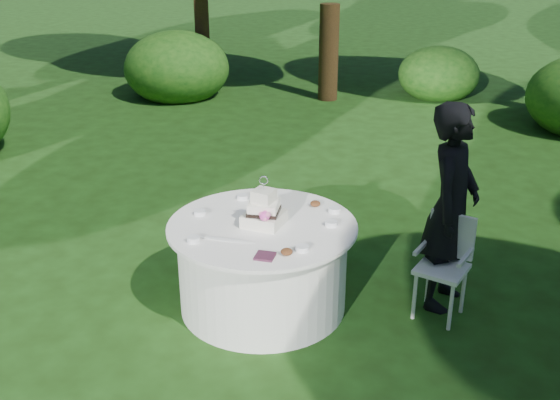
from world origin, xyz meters
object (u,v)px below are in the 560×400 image
object	(u,v)px
cake	(264,212)
chair	(446,258)
napkins	(265,256)
table	(263,265)
guest	(451,208)

from	to	relation	value
cake	chair	bearing A→B (deg)	10.60
napkins	chair	world-z (taller)	chair
napkins	table	size ratio (longest dim) A/B	0.09
napkins	cake	bearing A→B (deg)	106.23
chair	napkins	bearing A→B (deg)	-147.84
guest	cake	distance (m)	1.53
napkins	guest	size ratio (longest dim) A/B	0.08
cake	napkins	bearing A→B (deg)	-73.77
guest	chair	xyz separation A→B (m)	(-0.00, -0.18, -0.37)
guest	cake	world-z (taller)	guest
napkins	cake	xyz separation A→B (m)	(-0.16, 0.55, 0.10)
guest	table	xyz separation A→B (m)	(-1.48, -0.45, -0.50)
table	chair	xyz separation A→B (m)	(1.48, 0.27, 0.13)
cake	chair	distance (m)	1.53
guest	chair	bearing A→B (deg)	-166.41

